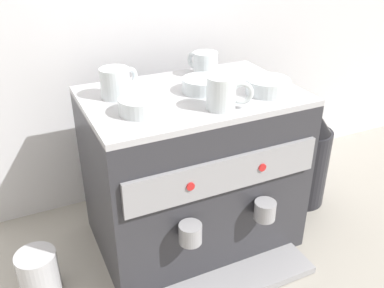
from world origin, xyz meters
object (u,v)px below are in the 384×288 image
Objects in this scene: ceramic_bowl_2 at (202,85)px; ceramic_bowl_1 at (268,86)px; ceramic_cup_1 at (116,82)px; ceramic_cup_2 at (204,64)px; ceramic_bowl_0 at (141,106)px; coffee_grinder at (306,156)px; ceramic_cup_0 at (223,93)px; milk_pitcher at (39,273)px; espresso_machine at (193,171)px.

ceramic_bowl_1 is at bearing -30.04° from ceramic_bowl_2.
ceramic_bowl_2 is at bearing -14.35° from ceramic_cup_1.
ceramic_bowl_0 is (-0.25, -0.18, -0.02)m from ceramic_cup_2.
ceramic_bowl_0 reaches higher than coffee_grinder.
ceramic_cup_1 reaches higher than coffee_grinder.
milk_pitcher is at bearing 170.16° from ceramic_cup_0.
espresso_machine is 5.22× the size of ceramic_bowl_2.
ceramic_bowl_0 is at bearing -4.61° from milk_pitcher.
espresso_machine is 0.31m from ceramic_cup_2.
espresso_machine is 5.27× the size of ceramic_cup_0.
ceramic_bowl_1 is at bearing 15.04° from ceramic_cup_0.
espresso_machine reaches higher than coffee_grinder.
ceramic_cup_1 is 0.87× the size of milk_pitcher.
ceramic_cup_1 is 0.69m from coffee_grinder.
ceramic_bowl_2 is 0.30× the size of coffee_grinder.
ceramic_bowl_2 reaches higher than milk_pitcher.
espresso_machine is 5.33× the size of ceramic_cup_2.
ceramic_cup_0 is at bearing -17.77° from ceramic_bowl_0.
ceramic_bowl_1 is 0.91× the size of milk_pitcher.
ceramic_bowl_1 is (0.18, -0.08, 0.25)m from espresso_machine.
ceramic_bowl_2 is (0.21, -0.05, -0.02)m from ceramic_cup_1.
ceramic_bowl_1 is at bearing -3.70° from milk_pitcher.
espresso_machine is 4.88× the size of ceramic_bowl_1.
espresso_machine is 1.56× the size of coffee_grinder.
ceramic_bowl_1 is (0.36, -0.14, -0.02)m from ceramic_cup_1.
coffee_grinder is 0.88m from milk_pitcher.
ceramic_bowl_1 is at bearing -23.14° from espresso_machine.
milk_pitcher is at bearing 176.30° from ceramic_bowl_1.
ceramic_cup_2 reaches higher than ceramic_bowl_1.
ceramic_cup_1 reaches higher than espresso_machine.
ceramic_cup_1 is 1.02× the size of ceramic_bowl_2.
espresso_machine is 0.25m from ceramic_bowl_2.
ceramic_bowl_2 is at bearing 19.62° from ceramic_bowl_0.
ceramic_cup_0 reaches higher than espresso_machine.
espresso_machine is 0.32m from ceramic_bowl_1.
milk_pitcher is (-0.45, -0.04, -0.17)m from espresso_machine.
ceramic_cup_2 is at bearing 60.17° from ceramic_bowl_2.
espresso_machine is at bearing 100.87° from ceramic_cup_0.
milk_pitcher is at bearing -174.72° from ceramic_bowl_2.
ceramic_cup_1 is at bearing 99.34° from ceramic_bowl_0.
ceramic_cup_1 is 0.28m from ceramic_cup_2.
ceramic_cup_0 reaches higher than coffee_grinder.
ceramic_bowl_1 is at bearing -160.41° from coffee_grinder.
ceramic_cup_2 is (0.07, 0.24, -0.01)m from ceramic_cup_0.
ceramic_bowl_2 is (-0.15, 0.08, -0.00)m from ceramic_bowl_1.
ceramic_bowl_0 is 0.66m from coffee_grinder.
ceramic_bowl_1 reaches higher than ceramic_bowl_2.
ceramic_bowl_2 is at bearing 86.62° from ceramic_cup_0.
ceramic_cup_1 is at bearing 19.97° from milk_pitcher.
ceramic_cup_1 is (-0.18, 0.06, 0.27)m from espresso_machine.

